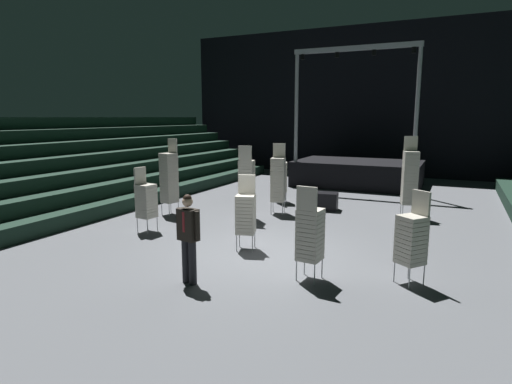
{
  "coord_description": "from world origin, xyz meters",
  "views": [
    {
      "loc": [
        4.09,
        -8.8,
        3.15
      ],
      "look_at": [
        -0.15,
        0.13,
        1.4
      ],
      "focal_mm": 29.72,
      "sensor_mm": 36.0,
      "label": 1
    }
  ],
  "objects_px": {
    "chair_stack_rear_centre": "(169,177)",
    "chair_stack_aisle_left": "(278,179)",
    "chair_stack_front_right": "(146,200)",
    "chair_stack_rear_right": "(246,213)",
    "man_with_tie": "(188,234)",
    "chair_stack_front_left": "(410,177)",
    "equipment_road_case": "(324,201)",
    "chair_stack_mid_centre": "(281,176)",
    "stage_riser": "(358,172)",
    "chair_stack_mid_left": "(412,238)",
    "chair_stack_mid_right": "(310,233)",
    "chair_stack_rear_left": "(247,183)"
  },
  "relations": [
    {
      "from": "chair_stack_mid_left",
      "to": "man_with_tie",
      "type": "bearing_deg",
      "value": 63.02
    },
    {
      "from": "chair_stack_mid_centre",
      "to": "chair_stack_front_right",
      "type": "bearing_deg",
      "value": -41.87
    },
    {
      "from": "chair_stack_front_right",
      "to": "chair_stack_rear_centre",
      "type": "distance_m",
      "value": 2.15
    },
    {
      "from": "chair_stack_mid_right",
      "to": "equipment_road_case",
      "type": "height_order",
      "value": "chair_stack_mid_right"
    },
    {
      "from": "chair_stack_front_left",
      "to": "chair_stack_rear_centre",
      "type": "bearing_deg",
      "value": 6.83
    },
    {
      "from": "chair_stack_rear_centre",
      "to": "chair_stack_aisle_left",
      "type": "relative_size",
      "value": 1.07
    },
    {
      "from": "chair_stack_front_left",
      "to": "chair_stack_mid_right",
      "type": "height_order",
      "value": "chair_stack_front_left"
    },
    {
      "from": "stage_riser",
      "to": "chair_stack_aisle_left",
      "type": "height_order",
      "value": "stage_riser"
    },
    {
      "from": "chair_stack_front_left",
      "to": "chair_stack_mid_left",
      "type": "distance_m",
      "value": 5.9
    },
    {
      "from": "chair_stack_front_left",
      "to": "equipment_road_case",
      "type": "relative_size",
      "value": 2.84
    },
    {
      "from": "chair_stack_front_left",
      "to": "chair_stack_rear_right",
      "type": "height_order",
      "value": "chair_stack_front_left"
    },
    {
      "from": "chair_stack_aisle_left",
      "to": "chair_stack_mid_right",
      "type": "bearing_deg",
      "value": 105.38
    },
    {
      "from": "equipment_road_case",
      "to": "chair_stack_mid_right",
      "type": "bearing_deg",
      "value": -76.18
    },
    {
      "from": "man_with_tie",
      "to": "chair_stack_front_left",
      "type": "relative_size",
      "value": 0.68
    },
    {
      "from": "chair_stack_mid_left",
      "to": "chair_stack_front_left",
      "type": "bearing_deg",
      "value": -46.09
    },
    {
      "from": "chair_stack_front_left",
      "to": "chair_stack_mid_left",
      "type": "height_order",
      "value": "chair_stack_front_left"
    },
    {
      "from": "chair_stack_front_left",
      "to": "stage_riser",
      "type": "bearing_deg",
      "value": -79.54
    },
    {
      "from": "stage_riser",
      "to": "chair_stack_mid_centre",
      "type": "height_order",
      "value": "stage_riser"
    },
    {
      "from": "chair_stack_aisle_left",
      "to": "chair_stack_front_left",
      "type": "bearing_deg",
      "value": -174.23
    },
    {
      "from": "chair_stack_aisle_left",
      "to": "chair_stack_rear_centre",
      "type": "bearing_deg",
      "value": 14.82
    },
    {
      "from": "man_with_tie",
      "to": "chair_stack_front_left",
      "type": "bearing_deg",
      "value": -100.92
    },
    {
      "from": "chair_stack_mid_left",
      "to": "chair_stack_aisle_left",
      "type": "height_order",
      "value": "chair_stack_aisle_left"
    },
    {
      "from": "chair_stack_front_right",
      "to": "equipment_road_case",
      "type": "relative_size",
      "value": 1.99
    },
    {
      "from": "man_with_tie",
      "to": "chair_stack_mid_right",
      "type": "bearing_deg",
      "value": -138.19
    },
    {
      "from": "man_with_tie",
      "to": "equipment_road_case",
      "type": "relative_size",
      "value": 1.93
    },
    {
      "from": "stage_riser",
      "to": "chair_stack_rear_centre",
      "type": "xyz_separation_m",
      "value": [
        -4.29,
        -8.59,
        0.58
      ]
    },
    {
      "from": "chair_stack_rear_right",
      "to": "equipment_road_case",
      "type": "bearing_deg",
      "value": -111.98
    },
    {
      "from": "chair_stack_rear_right",
      "to": "chair_stack_mid_right",
      "type": "bearing_deg",
      "value": 131.93
    },
    {
      "from": "stage_riser",
      "to": "chair_stack_rear_right",
      "type": "height_order",
      "value": "stage_riser"
    },
    {
      "from": "chair_stack_mid_centre",
      "to": "chair_stack_aisle_left",
      "type": "height_order",
      "value": "chair_stack_aisle_left"
    },
    {
      "from": "equipment_road_case",
      "to": "chair_stack_rear_centre",
      "type": "bearing_deg",
      "value": -146.87
    },
    {
      "from": "equipment_road_case",
      "to": "chair_stack_mid_centre",
      "type": "bearing_deg",
      "value": 162.03
    },
    {
      "from": "chair_stack_mid_right",
      "to": "chair_stack_rear_right",
      "type": "height_order",
      "value": "chair_stack_mid_right"
    },
    {
      "from": "chair_stack_mid_right",
      "to": "chair_stack_mid_centre",
      "type": "distance_m",
      "value": 7.73
    },
    {
      "from": "chair_stack_rear_right",
      "to": "chair_stack_aisle_left",
      "type": "height_order",
      "value": "chair_stack_aisle_left"
    },
    {
      "from": "stage_riser",
      "to": "chair_stack_front_left",
      "type": "bearing_deg",
      "value": -63.3
    },
    {
      "from": "chair_stack_mid_centre",
      "to": "chair_stack_rear_left",
      "type": "distance_m",
      "value": 2.96
    },
    {
      "from": "chair_stack_aisle_left",
      "to": "chair_stack_rear_left",
      "type": "bearing_deg",
      "value": 50.77
    },
    {
      "from": "stage_riser",
      "to": "chair_stack_front_right",
      "type": "xyz_separation_m",
      "value": [
        -3.58,
        -10.6,
        0.24
      ]
    },
    {
      "from": "chair_stack_aisle_left",
      "to": "chair_stack_mid_centre",
      "type": "bearing_deg",
      "value": -83.76
    },
    {
      "from": "man_with_tie",
      "to": "chair_stack_front_left",
      "type": "distance_m",
      "value": 8.3
    },
    {
      "from": "man_with_tie",
      "to": "chair_stack_rear_right",
      "type": "distance_m",
      "value": 2.37
    },
    {
      "from": "stage_riser",
      "to": "chair_stack_front_right",
      "type": "distance_m",
      "value": 11.19
    },
    {
      "from": "chair_stack_rear_left",
      "to": "chair_stack_mid_left",
      "type": "bearing_deg",
      "value": -45.42
    },
    {
      "from": "chair_stack_front_right",
      "to": "chair_stack_mid_left",
      "type": "height_order",
      "value": "same"
    },
    {
      "from": "chair_stack_rear_right",
      "to": "chair_stack_aisle_left",
      "type": "xyz_separation_m",
      "value": [
        -0.79,
        3.93,
        0.25
      ]
    },
    {
      "from": "chair_stack_front_right",
      "to": "chair_stack_rear_right",
      "type": "bearing_deg",
      "value": 90.73
    },
    {
      "from": "man_with_tie",
      "to": "chair_stack_rear_right",
      "type": "bearing_deg",
      "value": -78.85
    },
    {
      "from": "chair_stack_rear_right",
      "to": "chair_stack_rear_centre",
      "type": "bearing_deg",
      "value": -47.08
    },
    {
      "from": "chair_stack_mid_right",
      "to": "chair_stack_rear_centre",
      "type": "height_order",
      "value": "chair_stack_rear_centre"
    }
  ]
}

